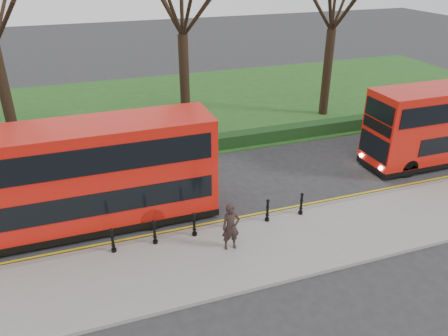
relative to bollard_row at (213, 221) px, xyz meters
name	(u,v)px	position (x,y,z in m)	size (l,w,h in m)	color
ground	(201,218)	(-0.12, 1.35, -0.65)	(120.00, 120.00, 0.00)	#28282B
pavement	(224,257)	(-0.12, -1.65, -0.57)	(60.00, 4.00, 0.15)	gray
kerb	(208,229)	(-0.12, 0.35, -0.57)	(60.00, 0.25, 0.16)	slate
grass_verge	(142,110)	(-0.12, 16.35, -0.62)	(60.00, 18.00, 0.06)	#1C4B19
hedge	(167,149)	(-0.12, 8.15, -0.25)	(60.00, 0.90, 0.80)	black
yellow_line_outer	(206,226)	(-0.12, 0.65, -0.64)	(60.00, 0.10, 0.01)	yellow
yellow_line_inner	(205,224)	(-0.12, 0.85, -0.64)	(60.00, 0.10, 0.01)	yellow
bollard_row	(213,221)	(0.00, 0.00, 0.00)	(8.17, 0.15, 1.00)	black
bus_lead	(75,179)	(-5.03, 2.37, 1.61)	(11.30, 2.59, 4.50)	red
pedestrian	(231,227)	(0.30, -1.25, 0.46)	(0.70, 0.46, 1.91)	black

